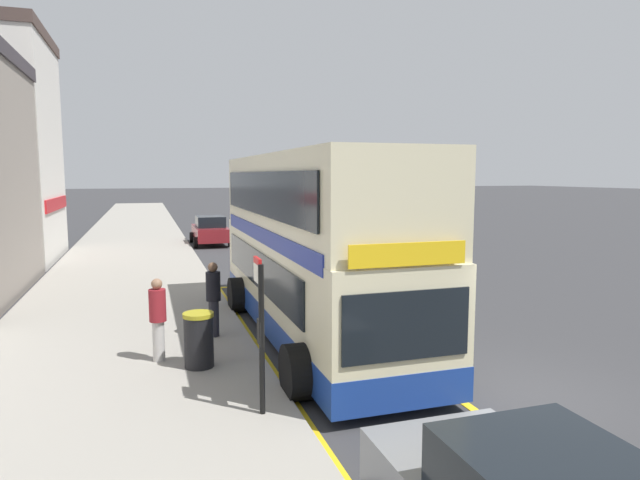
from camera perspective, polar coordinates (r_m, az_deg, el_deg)
The scene contains 10 objects.
ground_plane at distance 40.45m, azimuth -8.75°, elevation 1.14°, with size 260.00×260.00×0.00m, color #333335.
pavement_near at distance 39.96m, azimuth -18.71°, elevation 0.90°, with size 6.00×76.00×0.14m, color gray.
double_decker_bus at distance 13.28m, azimuth -0.92°, elevation -1.27°, with size 3.19×10.28×4.40m.
bus_bay_markings at distance 13.56m, azimuth -0.97°, elevation -10.01°, with size 2.96×13.24×0.01m.
bus_stop_sign at distance 8.79m, azimuth -6.22°, elevation -8.42°, with size 0.09×0.51×2.48m.
parked_car_maroon_ahead at distance 31.58m, azimuth -11.34°, elevation 0.98°, with size 2.09×4.20×1.62m.
parked_car_white_distant at distance 37.09m, azimuth -3.59°, elevation 1.94°, with size 2.09×4.20×1.62m.
pedestrian_waiting_near_sign at distance 11.69m, azimuth -16.53°, elevation -7.62°, with size 0.34×0.34×1.71m.
pedestrian_further_back at distance 13.12m, azimuth -11.04°, elevation -5.75°, with size 0.34×0.34×1.77m.
litter_bin at distance 11.24m, azimuth -12.50°, elevation -10.09°, with size 0.60×0.60×1.09m.
Camera 1 is at (-6.26, -7.77, 3.92)m, focal length 30.74 mm.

